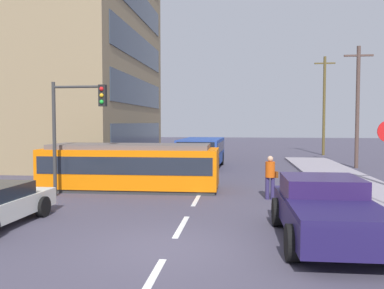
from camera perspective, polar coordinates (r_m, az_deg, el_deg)
ground_plane at (r=19.57m, az=1.88°, el=-5.54°), size 120.00×120.00×0.00m
sidewalk_curb_right at (r=16.38m, az=25.22°, el=-7.30°), size 3.20×36.00×0.14m
lane_stripe_0 at (r=8.02m, az=-5.77°, el=-18.44°), size 0.16×2.40×0.01m
lane_stripe_1 at (r=11.77m, az=-1.47°, el=-11.36°), size 0.16×2.40×0.01m
lane_stripe_2 at (r=15.64m, az=0.64°, el=-7.72°), size 0.16×2.40×0.01m
lane_stripe_3 at (r=23.57m, az=2.72°, el=-4.05°), size 0.16×2.40×0.01m
lane_stripe_4 at (r=29.52m, az=3.53°, el=-2.60°), size 0.16×2.40×0.01m
corner_building at (r=33.44m, az=-21.17°, el=11.61°), size 16.18×16.12×16.00m
streetcar_tram at (r=18.07m, az=-8.59°, el=-2.99°), size 7.67×2.65×2.00m
city_bus at (r=26.54m, az=1.36°, el=-0.91°), size 2.71×5.79×1.88m
pedestrian_crossing at (r=15.88m, az=10.88°, el=-4.18°), size 0.49×0.36×1.67m
pickup_truck_parked at (r=10.67m, az=18.12°, el=-8.66°), size 2.34×5.03×1.55m
parked_sedan_mid at (r=22.66m, az=-12.40°, el=-2.84°), size 2.04×4.41×1.19m
traffic_light_mast at (r=16.74m, az=-15.98°, el=3.76°), size 2.22×0.33×4.54m
utility_pole_mid at (r=28.23m, az=22.12°, el=5.17°), size 1.80×0.24×7.78m
utility_pole_far at (r=38.36m, az=17.97°, el=5.40°), size 1.80×0.24×8.77m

